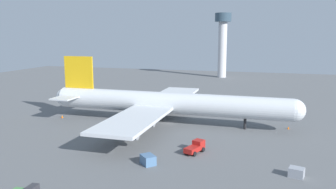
{
  "coord_description": "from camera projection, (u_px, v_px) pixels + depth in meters",
  "views": [
    {
      "loc": [
        25.65,
        -85.86,
        23.66
      ],
      "look_at": [
        0.0,
        0.0,
        7.91
      ],
      "focal_mm": 36.55,
      "sensor_mm": 36.0,
      "label": 1
    }
  ],
  "objects": [
    {
      "name": "ground_plane",
      "position": [
        168.0,
        123.0,
        92.35
      ],
      "size": [
        274.86,
        274.86,
        0.0
      ],
      "primitive_type": "plane",
      "color": "slate"
    },
    {
      "name": "cargo_airplane",
      "position": [
        166.0,
        103.0,
        91.56
      ],
      "size": [
        68.71,
        60.27,
        17.59
      ],
      "color": "silver",
      "rests_on": "ground_plane"
    },
    {
      "name": "safety_cone_tail",
      "position": [
        62.0,
        117.0,
        98.23
      ],
      "size": [
        0.58,
        0.58,
        0.83
      ],
      "primitive_type": "cone",
      "color": "orange",
      "rests_on": "ground_plane"
    },
    {
      "name": "catering_truck",
      "position": [
        196.0,
        147.0,
        69.34
      ],
      "size": [
        3.74,
        5.57,
        2.32
      ],
      "color": "#B21E19",
      "rests_on": "ground_plane"
    },
    {
      "name": "cargo_container_aft",
      "position": [
        148.0,
        160.0,
        62.97
      ],
      "size": [
        3.52,
        3.52,
        1.8
      ],
      "color": "#4C729E",
      "rests_on": "ground_plane"
    },
    {
      "name": "control_tower",
      "position": [
        223.0,
        38.0,
        188.31
      ],
      "size": [
        8.98,
        8.98,
        35.28
      ],
      "color": "silver",
      "rests_on": "ground_plane"
    },
    {
      "name": "safety_cone_nose",
      "position": [
        288.0,
        128.0,
        86.62
      ],
      "size": [
        0.49,
        0.49,
        0.71
      ],
      "primitive_type": "cone",
      "color": "orange",
      "rests_on": "ground_plane"
    },
    {
      "name": "cargo_container_fore",
      "position": [
        296.0,
        172.0,
        57.43
      ],
      "size": [
        2.84,
        2.5,
        1.62
      ],
      "color": "#999EA8",
      "rests_on": "ground_plane"
    }
  ]
}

